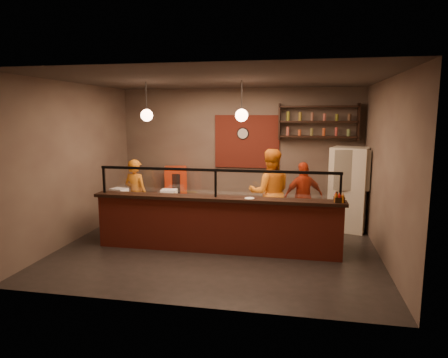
% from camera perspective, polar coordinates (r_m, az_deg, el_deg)
% --- Properties ---
extents(floor, '(6.00, 6.00, 0.00)m').
position_cam_1_polar(floor, '(7.94, -0.71, -9.64)').
color(floor, black).
rests_on(floor, ground).
extents(ceiling, '(6.00, 6.00, 0.00)m').
position_cam_1_polar(ceiling, '(7.54, -0.76, 14.03)').
color(ceiling, '#3B332E').
rests_on(ceiling, wall_back).
extents(wall_back, '(6.00, 0.00, 6.00)m').
position_cam_1_polar(wall_back, '(10.03, 2.16, 3.67)').
color(wall_back, '#6D6050').
rests_on(wall_back, floor).
extents(wall_left, '(0.00, 5.00, 5.00)m').
position_cam_1_polar(wall_left, '(8.69, -20.50, 2.24)').
color(wall_left, '#6D6050').
rests_on(wall_left, floor).
extents(wall_right, '(0.00, 5.00, 5.00)m').
position_cam_1_polar(wall_right, '(7.57, 22.10, 1.20)').
color(wall_right, '#6D6050').
rests_on(wall_right, floor).
extents(wall_front, '(6.00, 0.00, 6.00)m').
position_cam_1_polar(wall_front, '(5.19, -6.33, -1.59)').
color(wall_front, '#6D6050').
rests_on(wall_front, floor).
extents(brick_patch, '(1.60, 0.04, 1.30)m').
position_cam_1_polar(brick_patch, '(9.94, 3.29, 5.35)').
color(brick_patch, maroon).
rests_on(brick_patch, wall_back).
extents(service_counter, '(4.60, 0.25, 1.00)m').
position_cam_1_polar(service_counter, '(7.51, -1.18, -6.75)').
color(service_counter, maroon).
rests_on(service_counter, floor).
extents(counter_ledge, '(4.70, 0.37, 0.06)m').
position_cam_1_polar(counter_ledge, '(7.39, -1.20, -2.80)').
color(counter_ledge, black).
rests_on(counter_ledge, service_counter).
extents(worktop_cabinet, '(4.60, 0.75, 0.85)m').
position_cam_1_polar(worktop_cabinet, '(8.01, -0.43, -6.30)').
color(worktop_cabinet, gray).
rests_on(worktop_cabinet, floor).
extents(worktop, '(4.60, 0.75, 0.05)m').
position_cam_1_polar(worktop, '(7.90, -0.43, -3.16)').
color(worktop, white).
rests_on(worktop, worktop_cabinet).
extents(sneeze_guard, '(4.50, 0.05, 0.52)m').
position_cam_1_polar(sneeze_guard, '(7.32, -1.20, -0.19)').
color(sneeze_guard, white).
rests_on(sneeze_guard, counter_ledge).
extents(wall_shelving, '(1.84, 0.28, 0.85)m').
position_cam_1_polar(wall_shelving, '(9.69, 13.31, 7.98)').
color(wall_shelving, black).
rests_on(wall_shelving, wall_back).
extents(wall_clock, '(0.30, 0.04, 0.30)m').
position_cam_1_polar(wall_clock, '(9.94, 2.72, 6.51)').
color(wall_clock, black).
rests_on(wall_clock, wall_back).
extents(pendant_left, '(0.24, 0.24, 0.77)m').
position_cam_1_polar(pendant_left, '(8.14, -10.98, 8.94)').
color(pendant_left, black).
rests_on(pendant_left, ceiling).
extents(pendant_right, '(0.24, 0.24, 0.77)m').
position_cam_1_polar(pendant_right, '(7.65, 2.53, 9.09)').
color(pendant_right, black).
rests_on(pendant_right, ceiling).
extents(cook_left, '(0.66, 0.53, 1.60)m').
position_cam_1_polar(cook_left, '(9.08, -12.47, -2.24)').
color(cook_left, '#C76D12').
rests_on(cook_left, floor).
extents(cook_mid, '(1.02, 0.87, 1.86)m').
position_cam_1_polar(cook_mid, '(8.48, 6.58, -1.97)').
color(cook_mid, orange).
rests_on(cook_mid, floor).
extents(cook_right, '(0.98, 0.69, 1.54)m').
position_cam_1_polar(cook_right, '(8.99, 11.27, -2.51)').
color(cook_right, red).
rests_on(cook_right, floor).
extents(fridge, '(0.95, 0.92, 1.86)m').
position_cam_1_polar(fridge, '(9.30, 17.42, -1.36)').
color(fridge, beige).
rests_on(fridge, floor).
extents(red_cooler, '(0.67, 0.64, 1.27)m').
position_cam_1_polar(red_cooler, '(10.18, -6.87, -1.80)').
color(red_cooler, red).
rests_on(red_cooler, floor).
extents(pizza_dough, '(0.61, 0.61, 0.01)m').
position_cam_1_polar(pizza_dough, '(7.67, 4.18, -3.32)').
color(pizza_dough, beige).
rests_on(pizza_dough, worktop).
extents(prep_tub_a, '(0.29, 0.24, 0.14)m').
position_cam_1_polar(prep_tub_a, '(8.57, -14.64, -1.82)').
color(prep_tub_a, silver).
rests_on(prep_tub_a, worktop).
extents(prep_tub_b, '(0.33, 0.28, 0.15)m').
position_cam_1_polar(prep_tub_b, '(8.22, -7.87, -2.02)').
color(prep_tub_b, white).
rests_on(prep_tub_b, worktop).
extents(prep_tub_c, '(0.38, 0.34, 0.16)m').
position_cam_1_polar(prep_tub_c, '(8.54, -14.76, -1.82)').
color(prep_tub_c, silver).
rests_on(prep_tub_c, worktop).
extents(rolling_pin, '(0.36, 0.08, 0.06)m').
position_cam_1_polar(rolling_pin, '(8.13, -5.78, -2.44)').
color(rolling_pin, '#F5F729').
rests_on(rolling_pin, worktop).
extents(condiment_caddy, '(0.19, 0.16, 0.09)m').
position_cam_1_polar(condiment_caddy, '(7.21, 16.12, -2.84)').
color(condiment_caddy, black).
rests_on(condiment_caddy, counter_ledge).
extents(pepper_mill, '(0.04, 0.04, 0.18)m').
position_cam_1_polar(pepper_mill, '(7.24, 15.76, -2.44)').
color(pepper_mill, black).
rests_on(pepper_mill, counter_ledge).
extents(small_plate, '(0.22, 0.22, 0.01)m').
position_cam_1_polar(small_plate, '(7.24, 3.66, -2.77)').
color(small_plate, white).
rests_on(small_plate, counter_ledge).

